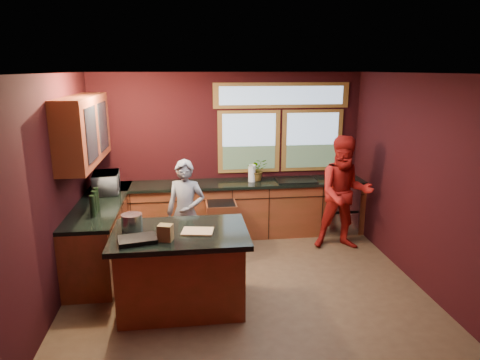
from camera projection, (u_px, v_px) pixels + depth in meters
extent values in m
plane|color=brown|center=(244.00, 282.00, 5.68)|extent=(4.50, 4.50, 0.00)
cube|color=black|center=(228.00, 154.00, 7.26)|extent=(4.50, 0.02, 2.70)
cube|color=black|center=(278.00, 249.00, 3.42)|extent=(4.50, 0.02, 2.70)
cube|color=black|center=(56.00, 191.00, 5.07)|extent=(0.02, 4.00, 2.70)
cube|color=black|center=(414.00, 179.00, 5.61)|extent=(0.02, 4.00, 2.70)
cube|color=silver|center=(244.00, 73.00, 5.00)|extent=(4.50, 4.00, 0.02)
cube|color=#7F96B0|center=(249.00, 142.00, 7.23)|extent=(1.06, 0.02, 1.06)
cube|color=#7F96B0|center=(312.00, 140.00, 7.37)|extent=(1.06, 0.02, 1.06)
cube|color=olive|center=(282.00, 95.00, 7.11)|extent=(2.30, 0.02, 0.42)
cube|color=#5A3015|center=(84.00, 130.00, 5.75)|extent=(0.36, 1.80, 0.90)
cube|color=#5A3015|center=(231.00, 210.00, 7.20)|extent=(4.50, 0.60, 0.88)
cube|color=black|center=(230.00, 184.00, 7.07)|extent=(4.50, 0.64, 0.05)
cube|color=#B7B7BC|center=(337.00, 207.00, 7.41)|extent=(0.60, 0.58, 0.85)
cube|color=black|center=(296.00, 182.00, 7.18)|extent=(0.66, 0.46, 0.05)
cube|color=#5A3015|center=(102.00, 234.00, 6.15)|extent=(0.60, 2.30, 0.88)
cube|color=black|center=(100.00, 204.00, 6.03)|extent=(0.64, 2.30, 0.05)
cube|color=#5A3015|center=(181.00, 272.00, 5.02)|extent=(1.40, 0.90, 0.88)
cube|color=black|center=(180.00, 234.00, 4.90)|extent=(1.55, 1.05, 0.06)
imported|color=slate|center=(186.00, 213.00, 6.07)|extent=(0.64, 0.51, 1.53)
imported|color=#A31713|center=(345.00, 193.00, 6.57)|extent=(0.95, 0.79, 1.78)
imported|color=#999999|center=(106.00, 183.00, 6.45)|extent=(0.43, 0.59, 0.31)
imported|color=#999999|center=(257.00, 170.00, 7.13)|extent=(0.34, 0.29, 0.38)
cylinder|color=white|center=(252.00, 173.00, 7.08)|extent=(0.12, 0.12, 0.28)
cube|color=tan|center=(198.00, 231.00, 4.86)|extent=(0.39, 0.30, 0.02)
cylinder|color=#AAAAAE|center=(132.00, 222.00, 4.94)|extent=(0.24, 0.24, 0.18)
cube|color=brown|center=(165.00, 233.00, 4.61)|extent=(0.18, 0.16, 0.18)
cube|color=black|center=(137.00, 240.00, 4.59)|extent=(0.45, 0.36, 0.05)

